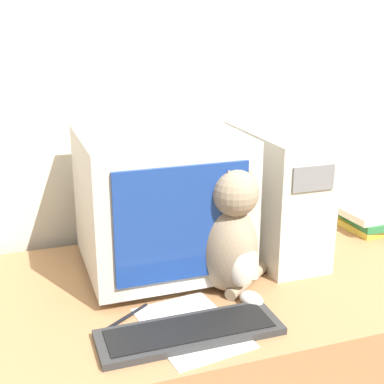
% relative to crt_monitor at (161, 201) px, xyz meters
% --- Properties ---
extents(wall_back, '(7.00, 0.05, 2.50)m').
position_rel_crt_monitor_xyz_m(wall_back, '(0.12, 0.33, 0.32)').
color(wall_back, beige).
rests_on(wall_back, ground_plane).
extents(desk, '(1.62, 0.79, 0.71)m').
position_rel_crt_monitor_xyz_m(desk, '(0.12, -0.13, -0.57)').
color(desk, '#9E7047').
rests_on(desk, ground_plane).
extents(crt_monitor, '(0.45, 0.43, 0.42)m').
position_rel_crt_monitor_xyz_m(crt_monitor, '(0.00, 0.00, 0.00)').
color(crt_monitor, '#BCB7AD').
rests_on(crt_monitor, desk).
extents(computer_tower, '(0.18, 0.44, 0.40)m').
position_rel_crt_monitor_xyz_m(computer_tower, '(0.38, 0.01, -0.02)').
color(computer_tower, beige).
rests_on(computer_tower, desk).
extents(keyboard, '(0.45, 0.15, 0.02)m').
position_rel_crt_monitor_xyz_m(keyboard, '(-0.04, -0.38, -0.21)').
color(keyboard, '#2D2D2D').
rests_on(keyboard, desk).
extents(cat, '(0.28, 0.27, 0.36)m').
position_rel_crt_monitor_xyz_m(cat, '(0.14, -0.19, -0.06)').
color(cat, gray).
rests_on(cat, desk).
extents(book_stack, '(0.17, 0.21, 0.08)m').
position_rel_crt_monitor_xyz_m(book_stack, '(0.79, 0.07, -0.18)').
color(book_stack, gold).
rests_on(book_stack, desk).
extents(pen, '(0.13, 0.09, 0.01)m').
position_rel_crt_monitor_xyz_m(pen, '(-0.17, -0.25, -0.21)').
color(pen, black).
rests_on(pen, desk).
extents(paper_sheet, '(0.25, 0.32, 0.00)m').
position_rel_crt_monitor_xyz_m(paper_sheet, '(-0.02, -0.35, -0.22)').
color(paper_sheet, white).
rests_on(paper_sheet, desk).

